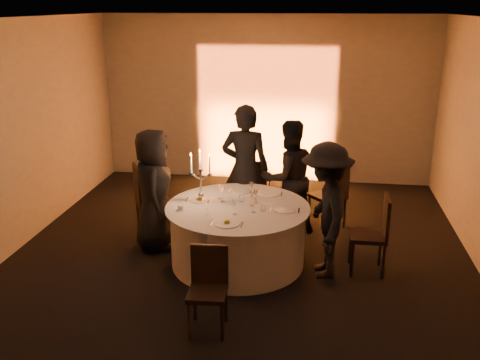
# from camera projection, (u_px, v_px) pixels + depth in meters

# --- Properties ---
(floor) EXTENTS (7.00, 7.00, 0.00)m
(floor) POSITION_uv_depth(u_px,v_px,m) (238.00, 262.00, 6.87)
(floor) COLOR black
(floor) RESTS_ON ground
(ceiling) EXTENTS (7.00, 7.00, 0.00)m
(ceiling) POSITION_uv_depth(u_px,v_px,m) (237.00, 19.00, 5.93)
(ceiling) COLOR white
(ceiling) RESTS_ON wall_back
(wall_back) EXTENTS (7.00, 0.00, 7.00)m
(wall_back) POSITION_uv_depth(u_px,v_px,m) (266.00, 100.00, 9.69)
(wall_back) COLOR #A19D96
(wall_back) RESTS_ON floor
(wall_front) EXTENTS (7.00, 0.00, 7.00)m
(wall_front) POSITION_uv_depth(u_px,v_px,m) (148.00, 305.00, 3.11)
(wall_front) COLOR #A19D96
(wall_front) RESTS_ON floor
(wall_left) EXTENTS (0.00, 7.00, 7.00)m
(wall_left) POSITION_uv_depth(u_px,v_px,m) (5.00, 141.00, 6.81)
(wall_left) COLOR #A19D96
(wall_left) RESTS_ON floor
(uplighter_fixture) EXTENTS (0.25, 0.12, 0.10)m
(uplighter_fixture) POSITION_uv_depth(u_px,v_px,m) (263.00, 181.00, 9.86)
(uplighter_fixture) COLOR black
(uplighter_fixture) RESTS_ON floor
(banquet_table) EXTENTS (1.80, 1.80, 0.77)m
(banquet_table) POSITION_uv_depth(u_px,v_px,m) (238.00, 235.00, 6.75)
(banquet_table) COLOR black
(banquet_table) RESTS_ON floor
(chair_left) EXTENTS (0.61, 0.61, 1.03)m
(chair_left) POSITION_uv_depth(u_px,v_px,m) (146.00, 196.00, 7.52)
(chair_left) COLOR black
(chair_left) RESTS_ON floor
(chair_back_left) EXTENTS (0.39, 0.39, 0.89)m
(chair_back_left) POSITION_uv_depth(u_px,v_px,m) (255.00, 184.00, 8.30)
(chair_back_left) COLOR black
(chair_back_left) RESTS_ON floor
(chair_back_right) EXTENTS (0.60, 0.60, 0.98)m
(chair_back_right) POSITION_uv_depth(u_px,v_px,m) (332.00, 193.00, 7.76)
(chair_back_right) COLOR black
(chair_back_right) RESTS_ON floor
(chair_right) EXTENTS (0.43, 0.43, 0.99)m
(chair_right) POSITION_uv_depth(u_px,v_px,m) (375.00, 230.00, 6.47)
(chair_right) COLOR black
(chair_right) RESTS_ON floor
(chair_front) EXTENTS (0.40, 0.40, 0.87)m
(chair_front) POSITION_uv_depth(u_px,v_px,m) (208.00, 284.00, 5.38)
(chair_front) COLOR black
(chair_front) RESTS_ON floor
(guest_left) EXTENTS (0.71, 0.91, 1.64)m
(guest_left) POSITION_uv_depth(u_px,v_px,m) (154.00, 190.00, 7.07)
(guest_left) COLOR black
(guest_left) RESTS_ON floor
(guest_back_left) EXTENTS (0.70, 0.48, 1.86)m
(guest_back_left) POSITION_uv_depth(u_px,v_px,m) (245.00, 169.00, 7.55)
(guest_back_left) COLOR black
(guest_back_left) RESTS_ON floor
(guest_back_right) EXTENTS (1.01, 0.93, 1.66)m
(guest_back_right) POSITION_uv_depth(u_px,v_px,m) (288.00, 178.00, 7.52)
(guest_back_right) COLOR black
(guest_back_right) RESTS_ON floor
(guest_right) EXTENTS (0.75, 1.14, 1.66)m
(guest_right) POSITION_uv_depth(u_px,v_px,m) (326.00, 211.00, 6.33)
(guest_right) COLOR black
(guest_right) RESTS_ON floor
(plate_left) EXTENTS (0.36, 0.25, 0.08)m
(plate_left) POSITION_uv_depth(u_px,v_px,m) (200.00, 199.00, 6.82)
(plate_left) COLOR white
(plate_left) RESTS_ON banquet_table
(plate_back_left) EXTENTS (0.36, 0.27, 0.01)m
(plate_back_left) POSITION_uv_depth(u_px,v_px,m) (242.00, 191.00, 7.16)
(plate_back_left) COLOR white
(plate_back_left) RESTS_ON banquet_table
(plate_back_right) EXTENTS (0.35, 0.29, 0.01)m
(plate_back_right) POSITION_uv_depth(u_px,v_px,m) (269.00, 193.00, 7.06)
(plate_back_right) COLOR white
(plate_back_right) RESTS_ON banquet_table
(plate_right) EXTENTS (0.36, 0.26, 0.01)m
(plate_right) POSITION_uv_depth(u_px,v_px,m) (285.00, 210.00, 6.50)
(plate_right) COLOR white
(plate_right) RESTS_ON banquet_table
(plate_front) EXTENTS (0.36, 0.28, 0.08)m
(plate_front) POSITION_uv_depth(u_px,v_px,m) (227.00, 223.00, 6.09)
(plate_front) COLOR white
(plate_front) RESTS_ON banquet_table
(coffee_cup) EXTENTS (0.11, 0.11, 0.07)m
(coffee_cup) POSITION_uv_depth(u_px,v_px,m) (180.00, 208.00, 6.51)
(coffee_cup) COLOR white
(coffee_cup) RESTS_ON banquet_table
(candelabra) EXTENTS (0.29, 0.14, 0.69)m
(candelabra) POSITION_uv_depth(u_px,v_px,m) (201.00, 183.00, 6.74)
(candelabra) COLOR silver
(candelabra) RESTS_ON banquet_table
(wine_glass_a) EXTENTS (0.07, 0.07, 0.19)m
(wine_glass_a) POSITION_uv_depth(u_px,v_px,m) (222.00, 191.00, 6.75)
(wine_glass_a) COLOR silver
(wine_glass_a) RESTS_ON banquet_table
(wine_glass_b) EXTENTS (0.07, 0.07, 0.19)m
(wine_glass_b) POSITION_uv_depth(u_px,v_px,m) (220.00, 189.00, 6.85)
(wine_glass_b) COLOR silver
(wine_glass_b) RESTS_ON banquet_table
(wine_glass_c) EXTENTS (0.07, 0.07, 0.19)m
(wine_glass_c) POSITION_uv_depth(u_px,v_px,m) (252.00, 186.00, 6.94)
(wine_glass_c) COLOR silver
(wine_glass_c) RESTS_ON banquet_table
(wine_glass_d) EXTENTS (0.07, 0.07, 0.19)m
(wine_glass_d) POSITION_uv_depth(u_px,v_px,m) (235.00, 204.00, 6.33)
(wine_glass_d) COLOR silver
(wine_glass_d) RESTS_ON banquet_table
(wine_glass_e) EXTENTS (0.07, 0.07, 0.19)m
(wine_glass_e) POSITION_uv_depth(u_px,v_px,m) (256.00, 193.00, 6.70)
(wine_glass_e) COLOR silver
(wine_glass_e) RESTS_ON banquet_table
(wine_glass_f) EXTENTS (0.07, 0.07, 0.19)m
(wine_glass_f) POSITION_uv_depth(u_px,v_px,m) (252.00, 195.00, 6.62)
(wine_glass_f) COLOR silver
(wine_glass_f) RESTS_ON banquet_table
(wine_glass_g) EXTENTS (0.07, 0.07, 0.19)m
(wine_glass_g) POSITION_uv_depth(u_px,v_px,m) (254.00, 202.00, 6.40)
(wine_glass_g) COLOR silver
(wine_glass_g) RESTS_ON banquet_table
(wine_glass_h) EXTENTS (0.07, 0.07, 0.19)m
(wine_glass_h) POSITION_uv_depth(u_px,v_px,m) (207.00, 204.00, 6.32)
(wine_glass_h) COLOR silver
(wine_glass_h) RESTS_ON banquet_table
(tumbler_a) EXTENTS (0.07, 0.07, 0.09)m
(tumbler_a) POSITION_uv_depth(u_px,v_px,m) (242.00, 198.00, 6.78)
(tumbler_a) COLOR silver
(tumbler_a) RESTS_ON banquet_table
(tumbler_b) EXTENTS (0.07, 0.07, 0.09)m
(tumbler_b) POSITION_uv_depth(u_px,v_px,m) (263.00, 207.00, 6.48)
(tumbler_b) COLOR silver
(tumbler_b) RESTS_ON banquet_table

